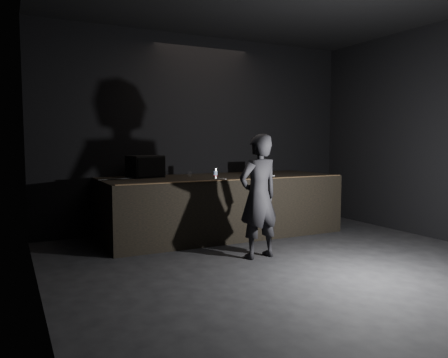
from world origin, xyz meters
name	(u,v)px	position (x,y,z in m)	size (l,w,h in m)	color
ground	(324,279)	(0.00, 0.00, 0.00)	(7.00, 7.00, 0.00)	black
room_walls	(328,103)	(0.00, 0.00, 2.02)	(6.10, 7.10, 3.52)	black
stage_riser	(221,205)	(0.00, 2.73, 0.50)	(4.00, 1.50, 1.00)	black
riser_lip	(241,179)	(0.00, 2.02, 1.01)	(3.92, 0.10, 0.01)	brown
stage_monitor	(146,167)	(-1.20, 3.09, 1.18)	(0.62, 0.51, 0.36)	black
cable	(126,178)	(-1.57, 2.94, 1.01)	(0.02, 0.02, 0.93)	black
laptop	(263,173)	(0.69, 2.49, 1.05)	(0.32, 0.30, 0.20)	silver
beer_can	(215,173)	(-0.27, 2.38, 1.08)	(0.07, 0.07, 0.17)	silver
plastic_cup	(190,174)	(-0.49, 2.91, 1.05)	(0.07, 0.07, 0.09)	white
wii_remote	(222,179)	(-0.30, 2.08, 1.01)	(0.04, 0.15, 0.03)	white
person	(259,196)	(-0.20, 1.15, 0.85)	(0.62, 0.41, 1.70)	black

